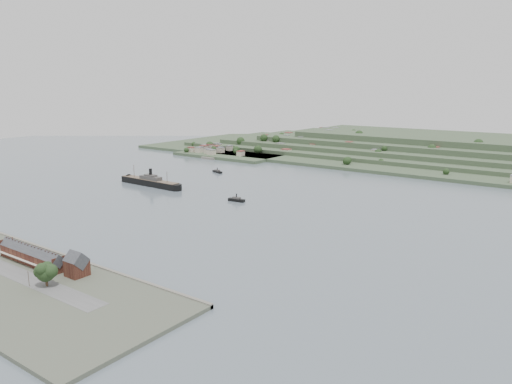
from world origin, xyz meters
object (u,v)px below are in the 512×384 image
Objects in this scene: fig_tree at (45,272)px; gabled_building at (77,265)px; tugboat at (236,200)px; terrace_row at (32,255)px; steamship at (148,182)px.

gabled_building is at bearing 90.28° from fig_tree.
fig_tree is at bearing -89.72° from gabled_building.
gabled_building is at bearing -77.32° from tugboat.
terrace_row is 40.24m from fig_tree.
steamship reaches higher than terrace_row.
gabled_building is at bearing -50.39° from steamship.
terrace_row is 234.18m from steamship.
gabled_building is (37.50, 4.02, 1.34)m from terrace_row.
fig_tree reaches higher than tugboat.
gabled_building is 196.89m from tugboat.
steamship is at bearing 178.64° from tugboat.
tugboat is (-5.69, 196.01, -5.10)m from terrace_row.
fig_tree is (37.59, -14.01, 3.18)m from terrace_row.
tugboat is at bearing 102.68° from gabled_building.
steamship is 5.50× the size of tugboat.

